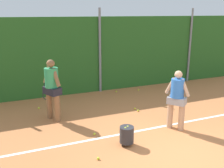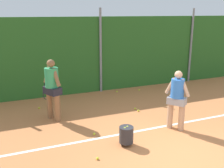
{
  "view_description": "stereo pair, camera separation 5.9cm",
  "coord_description": "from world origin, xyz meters",
  "px_view_note": "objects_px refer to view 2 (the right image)",
  "views": [
    {
      "loc": [
        -3.62,
        -4.53,
        3.27
      ],
      "look_at": [
        -0.83,
        2.23,
        1.25
      ],
      "focal_mm": 42.01,
      "sensor_mm": 36.0,
      "label": 1
    },
    {
      "loc": [
        -3.57,
        -4.55,
        3.27
      ],
      "look_at": [
        -0.83,
        2.23,
        1.25
      ],
      "focal_mm": 42.01,
      "sensor_mm": 36.0,
      "label": 2
    }
  ],
  "objects_px": {
    "player_midcourt": "(52,87)",
    "tennis_ball_3": "(172,90)",
    "tennis_ball_7": "(171,107)",
    "tennis_ball_8": "(138,111)",
    "tennis_ball_6": "(117,91)",
    "tennis_ball_0": "(185,86)",
    "tennis_ball_9": "(135,109)",
    "tennis_ball_2": "(97,158)",
    "tennis_ball_10": "(139,90)",
    "ball_hopper": "(126,135)",
    "tennis_ball_11": "(94,134)",
    "tennis_ball_1": "(39,108)",
    "player_foreground_near": "(177,97)"
  },
  "relations": [
    {
      "from": "player_midcourt",
      "to": "tennis_ball_3",
      "type": "relative_size",
      "value": 28.91
    },
    {
      "from": "tennis_ball_7",
      "to": "tennis_ball_8",
      "type": "distance_m",
      "value": 1.23
    },
    {
      "from": "player_midcourt",
      "to": "tennis_ball_6",
      "type": "relative_size",
      "value": 28.91
    },
    {
      "from": "tennis_ball_0",
      "to": "tennis_ball_9",
      "type": "relative_size",
      "value": 1.0
    },
    {
      "from": "tennis_ball_0",
      "to": "tennis_ball_2",
      "type": "distance_m",
      "value": 6.98
    },
    {
      "from": "player_midcourt",
      "to": "tennis_ball_9",
      "type": "distance_m",
      "value": 2.95
    },
    {
      "from": "tennis_ball_10",
      "to": "tennis_ball_2",
      "type": "bearing_deg",
      "value": -127.41
    },
    {
      "from": "tennis_ball_3",
      "to": "tennis_ball_10",
      "type": "xyz_separation_m",
      "value": [
        -1.27,
        0.57,
        0.0
      ]
    },
    {
      "from": "tennis_ball_6",
      "to": "tennis_ball_9",
      "type": "bearing_deg",
      "value": -95.54
    },
    {
      "from": "tennis_ball_2",
      "to": "tennis_ball_8",
      "type": "relative_size",
      "value": 1.0
    },
    {
      "from": "ball_hopper",
      "to": "tennis_ball_10",
      "type": "xyz_separation_m",
      "value": [
        2.53,
        4.11,
        -0.26
      ]
    },
    {
      "from": "tennis_ball_3",
      "to": "tennis_ball_10",
      "type": "distance_m",
      "value": 1.39
    },
    {
      "from": "tennis_ball_6",
      "to": "tennis_ball_10",
      "type": "height_order",
      "value": "same"
    },
    {
      "from": "tennis_ball_0",
      "to": "tennis_ball_10",
      "type": "height_order",
      "value": "same"
    },
    {
      "from": "tennis_ball_7",
      "to": "tennis_ball_11",
      "type": "height_order",
      "value": "same"
    },
    {
      "from": "tennis_ball_3",
      "to": "tennis_ball_10",
      "type": "relative_size",
      "value": 1.0
    },
    {
      "from": "tennis_ball_6",
      "to": "ball_hopper",
      "type": "bearing_deg",
      "value": -110.09
    },
    {
      "from": "tennis_ball_2",
      "to": "ball_hopper",
      "type": "bearing_deg",
      "value": 22.54
    },
    {
      "from": "tennis_ball_2",
      "to": "tennis_ball_10",
      "type": "distance_m",
      "value": 5.65
    },
    {
      "from": "tennis_ball_2",
      "to": "tennis_ball_8",
      "type": "bearing_deg",
      "value": 45.74
    },
    {
      "from": "tennis_ball_0",
      "to": "tennis_ball_9",
      "type": "xyz_separation_m",
      "value": [
        -3.34,
        -1.64,
        0.0
      ]
    },
    {
      "from": "tennis_ball_0",
      "to": "tennis_ball_10",
      "type": "relative_size",
      "value": 1.0
    },
    {
      "from": "player_midcourt",
      "to": "tennis_ball_8",
      "type": "height_order",
      "value": "player_midcourt"
    },
    {
      "from": "tennis_ball_8",
      "to": "tennis_ball_11",
      "type": "relative_size",
      "value": 1.0
    },
    {
      "from": "tennis_ball_10",
      "to": "tennis_ball_8",
      "type": "bearing_deg",
      "value": -118.38
    },
    {
      "from": "tennis_ball_0",
      "to": "tennis_ball_3",
      "type": "relative_size",
      "value": 1.0
    },
    {
      "from": "tennis_ball_1",
      "to": "tennis_ball_3",
      "type": "relative_size",
      "value": 1.0
    },
    {
      "from": "tennis_ball_0",
      "to": "player_midcourt",
      "type": "bearing_deg",
      "value": -166.63
    },
    {
      "from": "tennis_ball_3",
      "to": "tennis_ball_9",
      "type": "height_order",
      "value": "same"
    },
    {
      "from": "ball_hopper",
      "to": "tennis_ball_2",
      "type": "relative_size",
      "value": 7.78
    },
    {
      "from": "tennis_ball_0",
      "to": "tennis_ball_3",
      "type": "xyz_separation_m",
      "value": [
        -0.89,
        -0.26,
        0.0
      ]
    },
    {
      "from": "player_foreground_near",
      "to": "tennis_ball_1",
      "type": "xyz_separation_m",
      "value": [
        -3.44,
        3.12,
        -0.93
      ]
    },
    {
      "from": "ball_hopper",
      "to": "tennis_ball_11",
      "type": "distance_m",
      "value": 1.05
    },
    {
      "from": "tennis_ball_8",
      "to": "player_foreground_near",
      "type": "bearing_deg",
      "value": -77.49
    },
    {
      "from": "tennis_ball_6",
      "to": "tennis_ball_2",
      "type": "bearing_deg",
      "value": -117.93
    },
    {
      "from": "tennis_ball_1",
      "to": "tennis_ball_3",
      "type": "xyz_separation_m",
      "value": [
        5.53,
        0.08,
        0.0
      ]
    },
    {
      "from": "player_midcourt",
      "to": "tennis_ball_9",
      "type": "height_order",
      "value": "player_midcourt"
    },
    {
      "from": "tennis_ball_3",
      "to": "tennis_ball_0",
      "type": "bearing_deg",
      "value": 16.26
    },
    {
      "from": "tennis_ball_7",
      "to": "tennis_ball_8",
      "type": "relative_size",
      "value": 1.0
    },
    {
      "from": "tennis_ball_11",
      "to": "tennis_ball_1",
      "type": "bearing_deg",
      "value": 113.62
    },
    {
      "from": "ball_hopper",
      "to": "tennis_ball_3",
      "type": "height_order",
      "value": "ball_hopper"
    },
    {
      "from": "tennis_ball_2",
      "to": "tennis_ball_9",
      "type": "bearing_deg",
      "value": 48.39
    },
    {
      "from": "player_midcourt",
      "to": "tennis_ball_0",
      "type": "xyz_separation_m",
      "value": [
        6.1,
        1.45,
        -1.04
      ]
    },
    {
      "from": "tennis_ball_0",
      "to": "tennis_ball_11",
      "type": "distance_m",
      "value": 6.04
    },
    {
      "from": "tennis_ball_7",
      "to": "tennis_ball_11",
      "type": "distance_m",
      "value": 3.31
    },
    {
      "from": "tennis_ball_7",
      "to": "tennis_ball_9",
      "type": "bearing_deg",
      "value": 164.79
    },
    {
      "from": "tennis_ball_0",
      "to": "tennis_ball_10",
      "type": "bearing_deg",
      "value": 171.89
    },
    {
      "from": "player_midcourt",
      "to": "tennis_ball_7",
      "type": "distance_m",
      "value": 4.16
    },
    {
      "from": "tennis_ball_1",
      "to": "tennis_ball_8",
      "type": "xyz_separation_m",
      "value": [
        3.09,
        -1.53,
        0.0
      ]
    },
    {
      "from": "tennis_ball_6",
      "to": "tennis_ball_7",
      "type": "distance_m",
      "value": 2.64
    }
  ]
}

